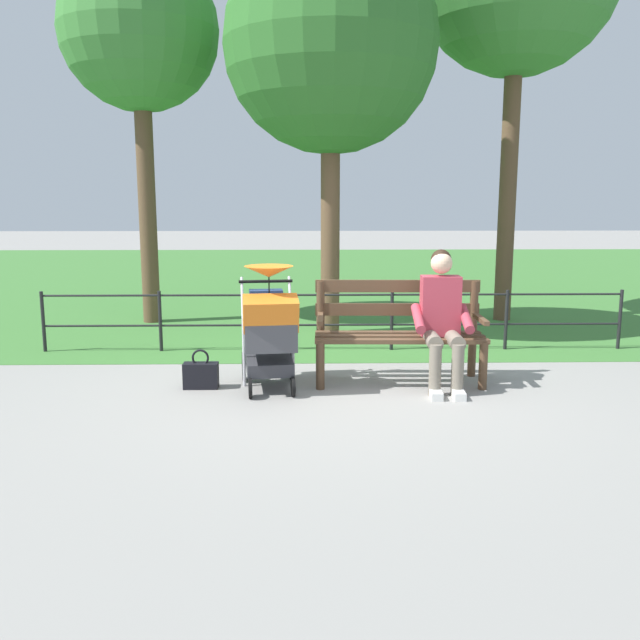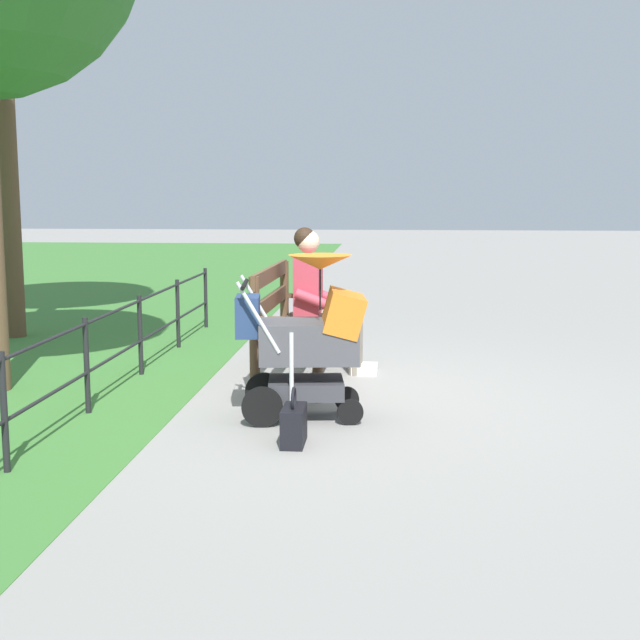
# 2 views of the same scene
# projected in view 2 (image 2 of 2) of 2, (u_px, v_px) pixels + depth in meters

# --- Properties ---
(ground_plane) EXTENTS (60.00, 60.00, 0.00)m
(ground_plane) POSITION_uv_depth(u_px,v_px,m) (297.00, 396.00, 6.76)
(ground_plane) COLOR gray
(park_bench) EXTENTS (1.61, 0.64, 0.96)m
(park_bench) POSITION_uv_depth(u_px,v_px,m) (290.00, 319.00, 7.25)
(park_bench) COLOR brown
(park_bench) RESTS_ON ground
(person_on_bench) EXTENTS (0.54, 0.74, 1.28)m
(person_on_bench) POSITION_uv_depth(u_px,v_px,m) (320.00, 296.00, 7.57)
(person_on_bench) COLOR slate
(person_on_bench) RESTS_ON ground
(stroller) EXTENTS (0.59, 0.93, 1.15)m
(stroller) POSITION_uv_depth(u_px,v_px,m) (310.00, 335.00, 6.01)
(stroller) COLOR black
(stroller) RESTS_ON ground
(handbag) EXTENTS (0.32, 0.14, 0.37)m
(handbag) POSITION_uv_depth(u_px,v_px,m) (294.00, 424.00, 5.45)
(handbag) COLOR black
(handbag) RESTS_ON ground
(park_fence) EXTENTS (6.70, 0.04, 0.70)m
(park_fence) POSITION_uv_depth(u_px,v_px,m) (116.00, 341.00, 6.82)
(park_fence) COLOR black
(park_fence) RESTS_ON ground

